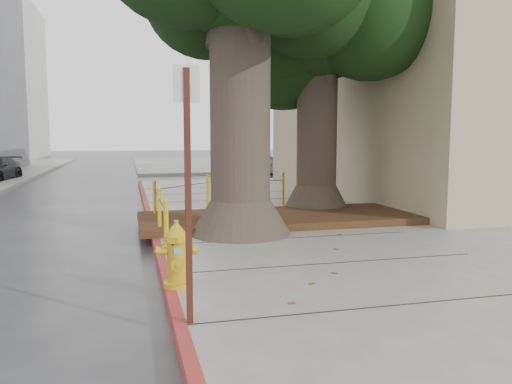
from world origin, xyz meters
TOP-DOWN VIEW (x-y plane):
  - ground at (0.00, 0.00)m, footprint 140.00×140.00m
  - sidewalk_main at (6.00, 2.50)m, footprint 16.00×26.00m
  - sidewalk_far at (6.00, 30.00)m, footprint 16.00×20.00m
  - curb_red at (-2.00, 2.50)m, footprint 0.14×26.00m
  - planter_bed at (0.90, 3.90)m, footprint 6.40×2.60m
  - building_corner at (10.00, 8.50)m, footprint 12.00×13.00m
  - building_side_white at (16.00, 26.00)m, footprint 10.00×10.00m
  - building_side_grey at (22.00, 32.00)m, footprint 12.00×14.00m
  - tree_far at (2.64, 5.32)m, footprint 4.50×3.80m
  - bollard_ring at (-0.87, 4.38)m, footprint 3.79×5.39m
  - fire_hydrant at (-1.90, -0.63)m, footprint 0.46×0.41m
  - signpost at (-1.89, -1.94)m, footprint 0.26×0.06m
  - car_silver at (4.72, 19.43)m, footprint 3.93×1.93m
  - car_red at (9.79, 17.72)m, footprint 3.96×1.49m

SIDE VIEW (x-z plane):
  - ground at x=0.00m, z-range 0.00..0.00m
  - sidewalk_main at x=6.00m, z-range 0.00..0.15m
  - sidewalk_far at x=6.00m, z-range 0.00..0.15m
  - curb_red at x=-2.00m, z-range -0.01..0.15m
  - planter_bed at x=0.90m, z-range 0.15..0.31m
  - fire_hydrant at x=-1.90m, z-range 0.14..1.02m
  - car_silver at x=4.72m, z-range 0.00..1.29m
  - car_red at x=9.79m, z-range 0.00..1.29m
  - bollard_ring at x=-0.87m, z-range 0.19..1.14m
  - signpost at x=-1.89m, z-range 0.33..3.00m
  - building_side_white at x=16.00m, z-range 0.00..9.00m
  - building_corner at x=10.00m, z-range 0.00..10.00m
  - tree_far at x=2.64m, z-range 1.43..8.60m
  - building_side_grey at x=22.00m, z-range 0.00..12.00m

